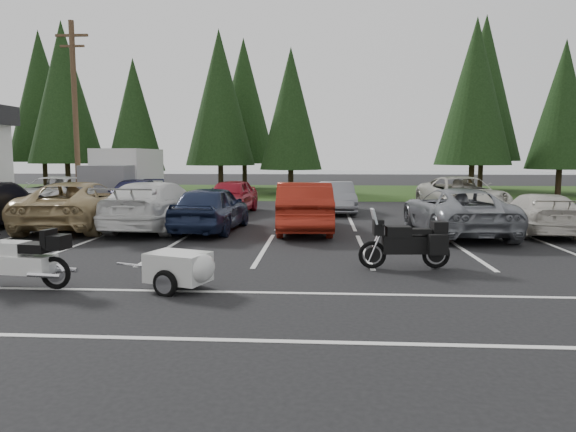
{
  "coord_description": "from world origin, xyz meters",
  "views": [
    {
      "loc": [
        2.03,
        -12.75,
        2.53
      ],
      "look_at": [
        1.24,
        -0.5,
        1.09
      ],
      "focal_mm": 32.0,
      "sensor_mm": 36.0,
      "label": 1
    }
  ],
  "objects_px": {
    "car_near_4": "(211,208)",
    "car_far_0": "(54,194)",
    "car_near_3": "(157,205)",
    "car_far_1": "(134,196)",
    "car_near_2": "(80,205)",
    "adventure_motorcycle": "(405,238)",
    "car_far_2": "(231,196)",
    "cargo_trailer": "(178,271)",
    "box_truck": "(122,178)",
    "touring_motorcycle": "(16,252)",
    "car_far_3": "(337,197)",
    "car_far_4": "(461,195)",
    "utility_pole": "(75,112)",
    "car_near_6": "(456,211)",
    "car_near_5": "(304,207)",
    "car_near_7": "(538,213)"
  },
  "relations": [
    {
      "from": "car_near_4",
      "to": "car_far_3",
      "type": "xyz_separation_m",
      "value": [
        4.4,
        6.05,
        -0.09
      ]
    },
    {
      "from": "car_far_0",
      "to": "touring_motorcycle",
      "type": "distance_m",
      "value": 15.02
    },
    {
      "from": "car_far_4",
      "to": "touring_motorcycle",
      "type": "xyz_separation_m",
      "value": [
        -12.01,
        -13.56,
        -0.12
      ]
    },
    {
      "from": "touring_motorcycle",
      "to": "car_near_4",
      "type": "bearing_deg",
      "value": 82.08
    },
    {
      "from": "car_near_6",
      "to": "cargo_trailer",
      "type": "height_order",
      "value": "car_near_6"
    },
    {
      "from": "car_near_5",
      "to": "cargo_trailer",
      "type": "relative_size",
      "value": 3.15
    },
    {
      "from": "car_far_2",
      "to": "car_near_5",
      "type": "bearing_deg",
      "value": -51.34
    },
    {
      "from": "car_near_5",
      "to": "car_far_3",
      "type": "xyz_separation_m",
      "value": [
        1.28,
        5.78,
        -0.14
      ]
    },
    {
      "from": "car_far_0",
      "to": "touring_motorcycle",
      "type": "height_order",
      "value": "car_far_0"
    },
    {
      "from": "car_far_0",
      "to": "cargo_trailer",
      "type": "relative_size",
      "value": 3.57
    },
    {
      "from": "car_far_3",
      "to": "car_far_4",
      "type": "bearing_deg",
      "value": -4.05
    },
    {
      "from": "car_near_4",
      "to": "car_far_0",
      "type": "xyz_separation_m",
      "value": [
        -8.63,
        5.93,
        0.01
      ]
    },
    {
      "from": "car_far_2",
      "to": "cargo_trailer",
      "type": "distance_m",
      "value": 13.13
    },
    {
      "from": "car_near_3",
      "to": "utility_pole",
      "type": "bearing_deg",
      "value": -45.81
    },
    {
      "from": "car_near_3",
      "to": "cargo_trailer",
      "type": "relative_size",
      "value": 3.58
    },
    {
      "from": "utility_pole",
      "to": "car_near_4",
      "type": "distance_m",
      "value": 12.05
    },
    {
      "from": "box_truck",
      "to": "touring_motorcycle",
      "type": "relative_size",
      "value": 2.22
    },
    {
      "from": "car_far_2",
      "to": "box_truck",
      "type": "bearing_deg",
      "value": 159.58
    },
    {
      "from": "car_far_0",
      "to": "car_near_3",
      "type": "bearing_deg",
      "value": -37.35
    },
    {
      "from": "box_truck",
      "to": "car_near_4",
      "type": "xyz_separation_m",
      "value": [
        6.34,
        -8.27,
        -0.67
      ]
    },
    {
      "from": "car_near_6",
      "to": "car_far_2",
      "type": "distance_m",
      "value": 10.04
    },
    {
      "from": "car_near_3",
      "to": "car_far_1",
      "type": "xyz_separation_m",
      "value": [
        -2.75,
        5.24,
        -0.1
      ]
    },
    {
      "from": "touring_motorcycle",
      "to": "cargo_trailer",
      "type": "relative_size",
      "value": 1.57
    },
    {
      "from": "touring_motorcycle",
      "to": "car_near_7",
      "type": "bearing_deg",
      "value": 39.11
    },
    {
      "from": "box_truck",
      "to": "car_far_0",
      "type": "height_order",
      "value": "box_truck"
    },
    {
      "from": "car_near_5",
      "to": "car_near_6",
      "type": "bearing_deg",
      "value": 171.97
    },
    {
      "from": "car_far_1",
      "to": "touring_motorcycle",
      "type": "xyz_separation_m",
      "value": [
        2.57,
        -13.24,
        -0.03
      ]
    },
    {
      "from": "car_near_6",
      "to": "car_near_3",
      "type": "bearing_deg",
      "value": -6.76
    },
    {
      "from": "car_near_3",
      "to": "car_near_4",
      "type": "xyz_separation_m",
      "value": [
        1.98,
        -0.38,
        -0.05
      ]
    },
    {
      "from": "car_near_2",
      "to": "adventure_motorcycle",
      "type": "relative_size",
      "value": 2.59
    },
    {
      "from": "car_far_2",
      "to": "car_far_4",
      "type": "xyz_separation_m",
      "value": [
        10.15,
        0.53,
        0.06
      ]
    },
    {
      "from": "touring_motorcycle",
      "to": "car_far_1",
      "type": "bearing_deg",
      "value": 108.87
    },
    {
      "from": "car_near_6",
      "to": "car_near_7",
      "type": "distance_m",
      "value": 2.79
    },
    {
      "from": "utility_pole",
      "to": "car_far_4",
      "type": "relative_size",
      "value": 1.53
    },
    {
      "from": "car_far_0",
      "to": "car_far_1",
      "type": "relative_size",
      "value": 1.14
    },
    {
      "from": "utility_pole",
      "to": "car_near_5",
      "type": "height_order",
      "value": "utility_pole"
    },
    {
      "from": "car_far_0",
      "to": "cargo_trailer",
      "type": "height_order",
      "value": "car_far_0"
    },
    {
      "from": "car_near_5",
      "to": "adventure_motorcycle",
      "type": "distance_m",
      "value": 6.24
    },
    {
      "from": "car_near_5",
      "to": "car_far_2",
      "type": "bearing_deg",
      "value": -59.22
    },
    {
      "from": "car_near_6",
      "to": "adventure_motorcycle",
      "type": "relative_size",
      "value": 2.38
    },
    {
      "from": "car_near_3",
      "to": "car_near_4",
      "type": "bearing_deg",
      "value": 172.5
    },
    {
      "from": "box_truck",
      "to": "car_near_6",
      "type": "height_order",
      "value": "box_truck"
    },
    {
      "from": "box_truck",
      "to": "car_near_6",
      "type": "bearing_deg",
      "value": -30.36
    },
    {
      "from": "adventure_motorcycle",
      "to": "touring_motorcycle",
      "type": "bearing_deg",
      "value": -168.86
    },
    {
      "from": "utility_pole",
      "to": "car_far_0",
      "type": "relative_size",
      "value": 1.57
    },
    {
      "from": "car_near_3",
      "to": "car_near_5",
      "type": "distance_m",
      "value": 5.1
    },
    {
      "from": "adventure_motorcycle",
      "to": "car_near_4",
      "type": "bearing_deg",
      "value": 131.12
    },
    {
      "from": "car_far_3",
      "to": "touring_motorcycle",
      "type": "xyz_separation_m",
      "value": [
        -6.56,
        -13.68,
        0.01
      ]
    },
    {
      "from": "car_near_2",
      "to": "car_far_3",
      "type": "height_order",
      "value": "car_near_2"
    },
    {
      "from": "box_truck",
      "to": "car_far_4",
      "type": "xyz_separation_m",
      "value": [
        16.19,
        -2.33,
        -0.63
      ]
    }
  ]
}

